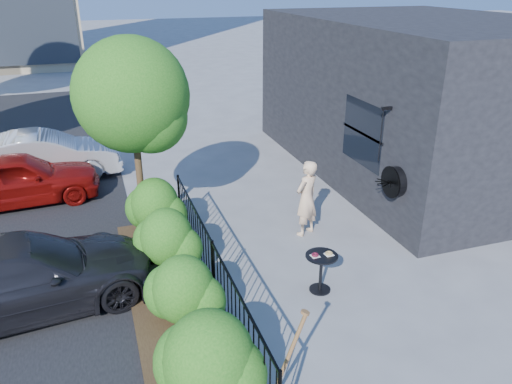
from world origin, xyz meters
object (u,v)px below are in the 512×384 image
object	(u,v)px
cafe_table	(321,266)
car_darkgrey	(21,276)
patio_tree	(136,102)
shovel	(284,369)
woman	(307,198)
car_red	(17,179)
car_silver	(45,156)

from	to	relation	value
cafe_table	car_darkgrey	bearing A→B (deg)	167.72
patio_tree	shovel	distance (m)	5.79
woman	car_red	distance (m)	6.77
cafe_table	car_red	world-z (taller)	car_red
car_silver	car_darkgrey	size ratio (longest dim) A/B	0.89
shovel	woman	bearing A→B (deg)	62.93
shovel	car_red	xyz separation A→B (m)	(-3.65, 7.70, -0.02)
car_silver	cafe_table	bearing A→B (deg)	-148.36
cafe_table	car_silver	size ratio (longest dim) A/B	0.19
patio_tree	car_silver	size ratio (longest dim) A/B	1.03
woman	car_darkgrey	distance (m)	5.40
patio_tree	car_darkgrey	distance (m)	3.71
patio_tree	car_red	xyz separation A→B (m)	(-2.67, 2.41, -2.14)
patio_tree	car_darkgrey	bearing A→B (deg)	-136.65
patio_tree	shovel	world-z (taller)	patio_tree
car_red	patio_tree	bearing A→B (deg)	-136.44
woman	shovel	world-z (taller)	woman
shovel	car_silver	xyz separation A→B (m)	(-3.11, 9.18, -0.01)
woman	car_silver	xyz separation A→B (m)	(-5.24, 5.02, -0.18)
shovel	car_red	size ratio (longest dim) A/B	0.40
shovel	car_darkgrey	distance (m)	4.52
shovel	car_darkgrey	world-z (taller)	shovel
car_silver	car_red	bearing A→B (deg)	158.05
woman	car_red	bearing A→B (deg)	-59.15
cafe_table	car_darkgrey	xyz separation A→B (m)	(-4.72, 1.03, 0.14)
patio_tree	woman	world-z (taller)	patio_tree
shovel	car_silver	size ratio (longest dim) A/B	0.38
car_red	car_darkgrey	bearing A→B (deg)	-178.48
cafe_table	woman	world-z (taller)	woman
woman	car_silver	size ratio (longest dim) A/B	0.42
cafe_table	shovel	bearing A→B (deg)	-125.05
patio_tree	cafe_table	world-z (taller)	patio_tree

